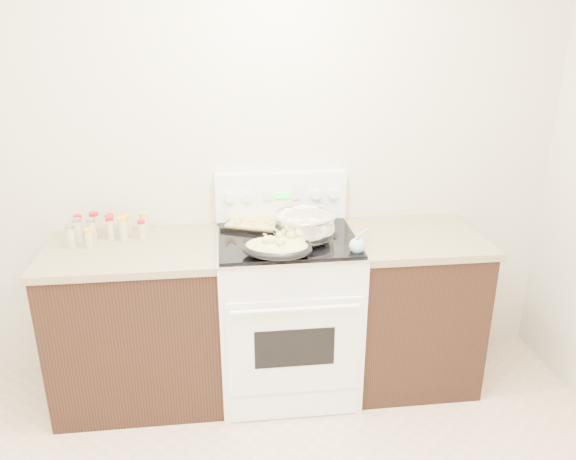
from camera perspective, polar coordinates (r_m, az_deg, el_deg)
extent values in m
cube|color=beige|center=(3.25, -7.06, 8.05)|extent=(4.00, 0.05, 2.70)
cube|color=black|center=(3.30, -14.80, -9.38)|extent=(0.90, 0.64, 0.88)
cube|color=brown|center=(3.10, -15.57, -1.99)|extent=(0.93, 0.67, 0.04)
cube|color=black|center=(3.43, 12.20, -7.90)|extent=(0.70, 0.64, 0.88)
cube|color=brown|center=(3.24, 12.81, -0.73)|extent=(0.73, 0.67, 0.04)
cube|color=white|center=(3.26, -0.11, -8.60)|extent=(0.76, 0.66, 0.92)
cube|color=white|center=(2.98, 0.67, -11.84)|extent=(0.70, 0.01, 0.55)
cube|color=black|center=(2.97, 0.69, -11.91)|extent=(0.42, 0.01, 0.22)
cylinder|color=white|center=(2.82, 0.79, -8.06)|extent=(0.65, 0.02, 0.02)
cube|color=white|center=(3.19, 0.64, -17.49)|extent=(0.70, 0.01, 0.14)
cube|color=silver|center=(3.06, -0.11, -0.97)|extent=(0.78, 0.68, 0.01)
cube|color=black|center=(3.05, -0.11, -0.76)|extent=(0.74, 0.64, 0.01)
cube|color=white|center=(3.28, -0.72, 3.50)|extent=(0.76, 0.07, 0.28)
cylinder|color=white|center=(3.21, -5.96, 3.28)|extent=(0.06, 0.02, 0.06)
cylinder|color=white|center=(3.22, -4.18, 3.35)|extent=(0.06, 0.02, 0.06)
cylinder|color=white|center=(3.26, 2.88, 3.61)|extent=(0.06, 0.02, 0.06)
cylinder|color=white|center=(3.28, 4.60, 3.66)|extent=(0.06, 0.02, 0.06)
cube|color=#19E533|center=(3.24, -0.64, 3.51)|extent=(0.09, 0.00, 0.04)
cube|color=silver|center=(3.23, -2.05, 3.45)|extent=(0.05, 0.00, 0.05)
cube|color=silver|center=(3.24, 0.77, 3.56)|extent=(0.05, 0.00, 0.05)
ellipsoid|color=silver|center=(2.97, 1.62, 0.12)|extent=(0.43, 0.43, 0.20)
cylinder|color=silver|center=(2.99, 1.61, -0.96)|extent=(0.18, 0.18, 0.01)
torus|color=silver|center=(2.94, 1.64, 1.57)|extent=(0.34, 0.34, 0.02)
cylinder|color=silver|center=(2.96, 1.63, 0.51)|extent=(0.32, 0.32, 0.11)
cylinder|color=brown|center=(2.95, 1.64, 1.35)|extent=(0.30, 0.30, 0.00)
cube|color=#FFE6BC|center=(2.93, 1.06, 1.38)|extent=(0.03, 0.03, 0.02)
cube|color=#FFE6BC|center=(2.86, 0.84, 0.86)|extent=(0.02, 0.02, 0.02)
cube|color=#FFE6BC|center=(2.95, 1.00, 1.50)|extent=(0.03, 0.03, 0.02)
cube|color=#FFE6BC|center=(3.02, 0.24, 1.97)|extent=(0.03, 0.03, 0.02)
cube|color=#FFE6BC|center=(2.93, 3.05, 1.35)|extent=(0.03, 0.03, 0.02)
cube|color=#FFE6BC|center=(2.86, 2.91, 0.86)|extent=(0.03, 0.03, 0.02)
cube|color=#FFE6BC|center=(2.96, -0.43, 1.56)|extent=(0.04, 0.04, 0.03)
cube|color=#FFE6BC|center=(2.99, 1.51, 1.73)|extent=(0.03, 0.03, 0.02)
cube|color=#FFE6BC|center=(2.87, 0.23, 0.93)|extent=(0.03, 0.03, 0.02)
cube|color=#FFE6BC|center=(2.86, 2.48, 0.85)|extent=(0.04, 0.04, 0.03)
cube|color=#FFE6BC|center=(2.97, 0.76, 1.60)|extent=(0.03, 0.03, 0.02)
cube|color=#FFE6BC|center=(2.91, -0.75, 1.21)|extent=(0.03, 0.03, 0.02)
cube|color=#FFE6BC|center=(2.93, 0.79, 1.37)|extent=(0.04, 0.04, 0.03)
cube|color=#FFE6BC|center=(3.00, 0.70, 1.83)|extent=(0.03, 0.03, 0.02)
cube|color=#FFE6BC|center=(3.02, -0.12, 1.96)|extent=(0.03, 0.03, 0.02)
cube|color=#FFE6BC|center=(3.02, 1.05, 1.97)|extent=(0.04, 0.04, 0.03)
ellipsoid|color=black|center=(2.79, -1.15, -1.89)|extent=(0.41, 0.33, 0.08)
ellipsoid|color=tan|center=(2.78, -1.15, -1.66)|extent=(0.36, 0.29, 0.06)
sphere|color=tan|center=(2.77, -2.18, -0.95)|extent=(0.04, 0.04, 0.04)
sphere|color=tan|center=(2.82, 0.31, -0.54)|extent=(0.05, 0.05, 0.05)
sphere|color=tan|center=(2.76, -1.81, -1.11)|extent=(0.05, 0.05, 0.05)
sphere|color=tan|center=(2.76, -2.28, -1.08)|extent=(0.04, 0.04, 0.04)
sphere|color=tan|center=(2.75, -0.66, -1.18)|extent=(0.04, 0.04, 0.04)
sphere|color=tan|center=(2.73, -0.84, -1.34)|extent=(0.04, 0.04, 0.04)
sphere|color=tan|center=(2.82, -0.87, -0.55)|extent=(0.04, 0.04, 0.04)
sphere|color=tan|center=(2.76, -1.79, -1.09)|extent=(0.05, 0.05, 0.05)
cube|color=black|center=(3.20, -2.73, 0.56)|extent=(0.47, 0.40, 0.02)
cube|color=tan|center=(3.20, -2.73, 0.76)|extent=(0.42, 0.35, 0.02)
sphere|color=tan|center=(3.20, -1.53, 1.03)|extent=(0.04, 0.04, 0.04)
sphere|color=tan|center=(3.13, -1.75, 0.57)|extent=(0.03, 0.03, 0.03)
sphere|color=tan|center=(3.21, -4.90, 1.07)|extent=(0.04, 0.04, 0.04)
sphere|color=tan|center=(3.13, -1.03, 0.59)|extent=(0.04, 0.04, 0.04)
sphere|color=tan|center=(3.18, -3.67, 0.88)|extent=(0.04, 0.04, 0.04)
sphere|color=tan|center=(3.24, -0.96, 1.29)|extent=(0.04, 0.04, 0.04)
sphere|color=tan|center=(3.13, -3.46, 0.52)|extent=(0.03, 0.03, 0.03)
sphere|color=tan|center=(3.16, -5.18, 0.71)|extent=(0.05, 0.05, 0.05)
sphere|color=tan|center=(3.24, -0.36, 1.25)|extent=(0.04, 0.04, 0.04)
sphere|color=tan|center=(3.16, -2.15, 0.84)|extent=(0.03, 0.03, 0.03)
cylinder|color=#AC874E|center=(3.04, -2.20, -0.61)|extent=(0.12, 0.27, 0.01)
sphere|color=#AC874E|center=(2.94, -2.84, -1.29)|extent=(0.04, 0.04, 0.04)
sphere|color=#8AB5CF|center=(2.87, 7.04, -1.60)|extent=(0.08, 0.08, 0.08)
cylinder|color=#8AB5CF|center=(2.96, 7.54, -0.37)|extent=(0.13, 0.24, 0.07)
cylinder|color=#BFB28C|center=(3.32, -20.47, 0.29)|extent=(0.04, 0.04, 0.10)
cylinder|color=#B21414|center=(3.30, -20.60, 1.29)|extent=(0.04, 0.04, 0.02)
cylinder|color=#BFB28C|center=(3.30, -19.02, 0.46)|extent=(0.05, 0.05, 0.11)
cylinder|color=#B21414|center=(3.28, -19.15, 1.55)|extent=(0.05, 0.05, 0.02)
cylinder|color=#BFB28C|center=(3.28, -17.60, 0.39)|extent=(0.05, 0.05, 0.10)
cylinder|color=#B21414|center=(3.26, -17.71, 1.35)|extent=(0.05, 0.05, 0.02)
cylinder|color=#BFB28C|center=(3.27, -15.98, 0.43)|extent=(0.04, 0.04, 0.09)
cylinder|color=gold|center=(3.26, -16.07, 1.32)|extent=(0.05, 0.05, 0.02)
cylinder|color=#BFB28C|center=(3.25, -14.41, 0.57)|extent=(0.05, 0.05, 0.10)
cylinder|color=gold|center=(3.23, -14.51, 1.57)|extent=(0.05, 0.05, 0.02)
cylinder|color=#BFB28C|center=(3.23, -20.60, -0.15)|extent=(0.04, 0.04, 0.11)
cylinder|color=#B2B2B7|center=(3.21, -20.75, 0.95)|extent=(0.05, 0.05, 0.02)
cylinder|color=#BFB28C|center=(3.22, -19.29, -0.10)|extent=(0.04, 0.04, 0.11)
cylinder|color=#B2B2B7|center=(3.20, -19.42, 0.96)|extent=(0.05, 0.05, 0.02)
cylinder|color=#BFB28C|center=(3.20, -17.58, 0.02)|extent=(0.04, 0.04, 0.11)
cylinder|color=#B21414|center=(3.18, -17.71, 1.12)|extent=(0.04, 0.04, 0.02)
cylinder|color=#BFB28C|center=(3.17, -16.42, -0.05)|extent=(0.04, 0.04, 0.11)
cylinder|color=gold|center=(3.15, -16.54, 1.06)|extent=(0.05, 0.05, 0.02)
cylinder|color=#BFB28C|center=(3.17, -14.62, -0.10)|extent=(0.04, 0.04, 0.09)
cylinder|color=#B21414|center=(3.15, -14.71, 0.83)|extent=(0.04, 0.04, 0.02)
cylinder|color=#BFB28C|center=(3.16, -21.20, -0.77)|extent=(0.04, 0.04, 0.11)
cylinder|color=#B2B2B7|center=(3.14, -21.35, 0.32)|extent=(0.05, 0.05, 0.02)
cylinder|color=#BFB28C|center=(3.13, -19.57, -0.96)|extent=(0.04, 0.04, 0.09)
cylinder|color=gold|center=(3.11, -19.69, -0.05)|extent=(0.04, 0.04, 0.02)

